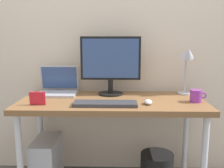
{
  "coord_description": "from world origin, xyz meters",
  "views": [
    {
      "loc": [
        0.05,
        -1.91,
        1.2
      ],
      "look_at": [
        0.0,
        0.0,
        0.85
      ],
      "focal_mm": 41.71,
      "sensor_mm": 36.0,
      "label": 1
    }
  ],
  "objects_px": {
    "photo_frame": "(38,98)",
    "laptop": "(58,87)",
    "desk_lamp": "(187,60)",
    "keyboard": "(105,104)",
    "coffee_mug": "(196,96)",
    "desk": "(112,109)",
    "mouse": "(148,102)",
    "monitor": "(111,62)",
    "computer_tower": "(47,164)"
  },
  "relations": [
    {
      "from": "photo_frame",
      "to": "computer_tower",
      "type": "distance_m",
      "value": 0.59
    },
    {
      "from": "mouse",
      "to": "computer_tower",
      "type": "height_order",
      "value": "mouse"
    },
    {
      "from": "desk_lamp",
      "to": "monitor",
      "type": "bearing_deg",
      "value": -179.96
    },
    {
      "from": "keyboard",
      "to": "laptop",
      "type": "bearing_deg",
      "value": 138.82
    },
    {
      "from": "keyboard",
      "to": "computer_tower",
      "type": "bearing_deg",
      "value": 162.02
    },
    {
      "from": "mouse",
      "to": "computer_tower",
      "type": "bearing_deg",
      "value": 171.5
    },
    {
      "from": "monitor",
      "to": "laptop",
      "type": "height_order",
      "value": "monitor"
    },
    {
      "from": "coffee_mug",
      "to": "photo_frame",
      "type": "height_order",
      "value": "photo_frame"
    },
    {
      "from": "desk",
      "to": "coffee_mug",
      "type": "bearing_deg",
      "value": -5.16
    },
    {
      "from": "desk",
      "to": "desk_lamp",
      "type": "distance_m",
      "value": 0.71
    },
    {
      "from": "desk_lamp",
      "to": "photo_frame",
      "type": "xyz_separation_m",
      "value": [
        -1.11,
        -0.34,
        -0.24
      ]
    },
    {
      "from": "desk",
      "to": "laptop",
      "type": "bearing_deg",
      "value": 157.17
    },
    {
      "from": "desk_lamp",
      "to": "computer_tower",
      "type": "xyz_separation_m",
      "value": [
        -1.11,
        -0.19,
        -0.81
      ]
    },
    {
      "from": "mouse",
      "to": "keyboard",
      "type": "bearing_deg",
      "value": -172.82
    },
    {
      "from": "desk",
      "to": "photo_frame",
      "type": "distance_m",
      "value": 0.55
    },
    {
      "from": "desk",
      "to": "laptop",
      "type": "height_order",
      "value": "laptop"
    },
    {
      "from": "desk_lamp",
      "to": "mouse",
      "type": "xyz_separation_m",
      "value": [
        -0.34,
        -0.31,
        -0.27
      ]
    },
    {
      "from": "desk",
      "to": "computer_tower",
      "type": "height_order",
      "value": "desk"
    },
    {
      "from": "keyboard",
      "to": "photo_frame",
      "type": "distance_m",
      "value": 0.47
    },
    {
      "from": "desk_lamp",
      "to": "photo_frame",
      "type": "bearing_deg",
      "value": -162.7
    },
    {
      "from": "photo_frame",
      "to": "computer_tower",
      "type": "relative_size",
      "value": 0.26
    },
    {
      "from": "monitor",
      "to": "photo_frame",
      "type": "relative_size",
      "value": 4.39
    },
    {
      "from": "desk",
      "to": "mouse",
      "type": "height_order",
      "value": "mouse"
    },
    {
      "from": "coffee_mug",
      "to": "computer_tower",
      "type": "distance_m",
      "value": 1.26
    },
    {
      "from": "desk",
      "to": "coffee_mug",
      "type": "xyz_separation_m",
      "value": [
        0.61,
        -0.06,
        0.12
      ]
    },
    {
      "from": "desk_lamp",
      "to": "keyboard",
      "type": "xyz_separation_m",
      "value": [
        -0.64,
        -0.35,
        -0.27
      ]
    },
    {
      "from": "computer_tower",
      "to": "photo_frame",
      "type": "bearing_deg",
      "value": -89.55
    },
    {
      "from": "desk",
      "to": "keyboard",
      "type": "distance_m",
      "value": 0.19
    },
    {
      "from": "laptop",
      "to": "mouse",
      "type": "bearing_deg",
      "value": -24.36
    },
    {
      "from": "desk",
      "to": "desk_lamp",
      "type": "bearing_deg",
      "value": 16.57
    },
    {
      "from": "laptop",
      "to": "photo_frame",
      "type": "height_order",
      "value": "laptop"
    },
    {
      "from": "coffee_mug",
      "to": "desk_lamp",
      "type": "bearing_deg",
      "value": 94.58
    },
    {
      "from": "keyboard",
      "to": "coffee_mug",
      "type": "bearing_deg",
      "value": 9.81
    },
    {
      "from": "laptop",
      "to": "coffee_mug",
      "type": "height_order",
      "value": "laptop"
    },
    {
      "from": "monitor",
      "to": "laptop",
      "type": "distance_m",
      "value": 0.48
    },
    {
      "from": "coffee_mug",
      "to": "photo_frame",
      "type": "relative_size",
      "value": 1.09
    },
    {
      "from": "desk",
      "to": "coffee_mug",
      "type": "distance_m",
      "value": 0.63
    },
    {
      "from": "mouse",
      "to": "desk",
      "type": "bearing_deg",
      "value": 153.04
    },
    {
      "from": "desk",
      "to": "photo_frame",
      "type": "height_order",
      "value": "photo_frame"
    },
    {
      "from": "desk",
      "to": "coffee_mug",
      "type": "relative_size",
      "value": 11.56
    },
    {
      "from": "desk",
      "to": "coffee_mug",
      "type": "height_order",
      "value": "coffee_mug"
    },
    {
      "from": "laptop",
      "to": "computer_tower",
      "type": "distance_m",
      "value": 0.62
    },
    {
      "from": "desk_lamp",
      "to": "desk",
      "type": "bearing_deg",
      "value": -163.43
    },
    {
      "from": "photo_frame",
      "to": "laptop",
      "type": "bearing_deg",
      "value": 80.7
    },
    {
      "from": "coffee_mug",
      "to": "monitor",
      "type": "bearing_deg",
      "value": 159.77
    },
    {
      "from": "desk_lamp",
      "to": "laptop",
      "type": "bearing_deg",
      "value": 179.21
    },
    {
      "from": "coffee_mug",
      "to": "mouse",
      "type": "bearing_deg",
      "value": -168.0
    },
    {
      "from": "mouse",
      "to": "computer_tower",
      "type": "distance_m",
      "value": 0.95
    },
    {
      "from": "keyboard",
      "to": "computer_tower",
      "type": "distance_m",
      "value": 0.73
    },
    {
      "from": "photo_frame",
      "to": "mouse",
      "type": "bearing_deg",
      "value": 2.76
    }
  ]
}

